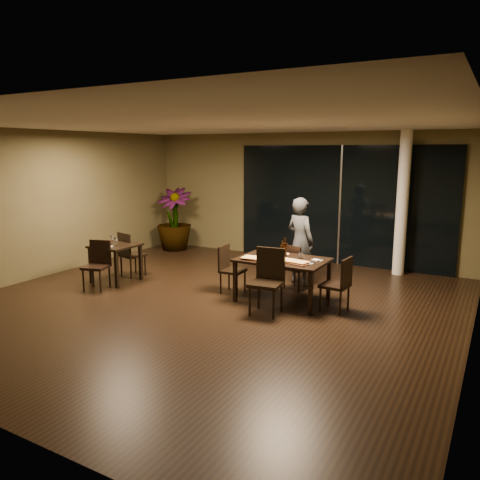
{
  "coord_description": "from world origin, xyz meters",
  "views": [
    {
      "loc": [
        4.21,
        -6.37,
        2.57
      ],
      "look_at": [
        0.29,
        0.57,
        1.05
      ],
      "focal_mm": 35.0,
      "sensor_mm": 36.0,
      "label": 1
    }
  ],
  "objects_px": {
    "chair_main_left": "(229,266)",
    "chair_side_far": "(129,252)",
    "chair_main_right": "(340,282)",
    "chair_main_far": "(295,265)",
    "chair_main_near": "(268,277)",
    "main_table": "(283,263)",
    "chair_side_near": "(98,262)",
    "side_table": "(115,251)",
    "potted_plant": "(174,219)",
    "bottle_b": "(285,251)",
    "diner": "(300,241)",
    "bottle_a": "(282,249)",
    "bottle_c": "(285,248)"
  },
  "relations": [
    {
      "from": "bottle_b",
      "to": "chair_main_left",
      "type": "bearing_deg",
      "value": -178.54
    },
    {
      "from": "chair_main_near",
      "to": "chair_side_near",
      "type": "bearing_deg",
      "value": 179.67
    },
    {
      "from": "main_table",
      "to": "chair_main_right",
      "type": "height_order",
      "value": "chair_main_right"
    },
    {
      "from": "chair_main_right",
      "to": "bottle_c",
      "type": "relative_size",
      "value": 2.55
    },
    {
      "from": "chair_main_right",
      "to": "chair_side_near",
      "type": "bearing_deg",
      "value": -73.38
    },
    {
      "from": "side_table",
      "to": "chair_side_near",
      "type": "xyz_separation_m",
      "value": [
        0.05,
        -0.52,
        -0.11
      ]
    },
    {
      "from": "side_table",
      "to": "potted_plant",
      "type": "bearing_deg",
      "value": 105.89
    },
    {
      "from": "chair_side_far",
      "to": "chair_side_near",
      "type": "height_order",
      "value": "chair_side_far"
    },
    {
      "from": "chair_main_far",
      "to": "chair_side_far",
      "type": "distance_m",
      "value": 3.46
    },
    {
      "from": "chair_side_far",
      "to": "chair_main_far",
      "type": "bearing_deg",
      "value": -153.19
    },
    {
      "from": "diner",
      "to": "chair_main_left",
      "type": "bearing_deg",
      "value": 70.92
    },
    {
      "from": "chair_side_near",
      "to": "bottle_b",
      "type": "relative_size",
      "value": 3.33
    },
    {
      "from": "diner",
      "to": "potted_plant",
      "type": "height_order",
      "value": "diner"
    },
    {
      "from": "main_table",
      "to": "side_table",
      "type": "bearing_deg",
      "value": -171.63
    },
    {
      "from": "chair_main_right",
      "to": "chair_side_far",
      "type": "relative_size",
      "value": 0.98
    },
    {
      "from": "side_table",
      "to": "chair_main_left",
      "type": "bearing_deg",
      "value": 11.59
    },
    {
      "from": "chair_main_far",
      "to": "chair_main_near",
      "type": "height_order",
      "value": "chair_main_near"
    },
    {
      "from": "diner",
      "to": "chair_main_far",
      "type": "bearing_deg",
      "value": 119.58
    },
    {
      "from": "chair_main_right",
      "to": "chair_side_near",
      "type": "height_order",
      "value": "chair_side_near"
    },
    {
      "from": "chair_main_near",
      "to": "chair_side_far",
      "type": "height_order",
      "value": "chair_main_near"
    },
    {
      "from": "bottle_a",
      "to": "side_table",
      "type": "bearing_deg",
      "value": -170.16
    },
    {
      "from": "main_table",
      "to": "diner",
      "type": "height_order",
      "value": "diner"
    },
    {
      "from": "main_table",
      "to": "chair_side_near",
      "type": "height_order",
      "value": "chair_side_near"
    },
    {
      "from": "chair_main_far",
      "to": "potted_plant",
      "type": "distance_m",
      "value": 4.61
    },
    {
      "from": "chair_side_near",
      "to": "chair_main_right",
      "type": "bearing_deg",
      "value": -4.49
    },
    {
      "from": "main_table",
      "to": "bottle_b",
      "type": "height_order",
      "value": "bottle_b"
    },
    {
      "from": "bottle_a",
      "to": "bottle_b",
      "type": "xyz_separation_m",
      "value": [
        0.09,
        -0.07,
        -0.01
      ]
    },
    {
      "from": "diner",
      "to": "bottle_c",
      "type": "bearing_deg",
      "value": 117.85
    },
    {
      "from": "chair_main_near",
      "to": "chair_main_left",
      "type": "relative_size",
      "value": 1.2
    },
    {
      "from": "side_table",
      "to": "bottle_c",
      "type": "bearing_deg",
      "value": 9.54
    },
    {
      "from": "diner",
      "to": "bottle_b",
      "type": "height_order",
      "value": "diner"
    },
    {
      "from": "chair_side_far",
      "to": "bottle_c",
      "type": "height_order",
      "value": "bottle_c"
    },
    {
      "from": "chair_main_left",
      "to": "chair_side_far",
      "type": "bearing_deg",
      "value": 87.97
    },
    {
      "from": "bottle_c",
      "to": "bottle_a",
      "type": "bearing_deg",
      "value": 170.38
    },
    {
      "from": "chair_main_near",
      "to": "chair_main_far",
      "type": "bearing_deg",
      "value": 87.72
    },
    {
      "from": "main_table",
      "to": "chair_side_far",
      "type": "xyz_separation_m",
      "value": [
        -3.43,
        -0.08,
        -0.16
      ]
    },
    {
      "from": "chair_main_far",
      "to": "potted_plant",
      "type": "relative_size",
      "value": 0.53
    },
    {
      "from": "chair_main_near",
      "to": "bottle_b",
      "type": "distance_m",
      "value": 0.72
    },
    {
      "from": "chair_main_right",
      "to": "chair_side_far",
      "type": "distance_m",
      "value": 4.47
    },
    {
      "from": "side_table",
      "to": "chair_main_right",
      "type": "relative_size",
      "value": 0.88
    },
    {
      "from": "main_table",
      "to": "chair_side_near",
      "type": "xyz_separation_m",
      "value": [
        -3.35,
        -1.02,
        -0.16
      ]
    },
    {
      "from": "side_table",
      "to": "potted_plant",
      "type": "distance_m",
      "value": 3.17
    },
    {
      "from": "side_table",
      "to": "bottle_a",
      "type": "height_order",
      "value": "bottle_a"
    },
    {
      "from": "chair_side_near",
      "to": "bottle_a",
      "type": "height_order",
      "value": "bottle_a"
    },
    {
      "from": "chair_main_far",
      "to": "bottle_b",
      "type": "height_order",
      "value": "bottle_b"
    },
    {
      "from": "chair_main_left",
      "to": "chair_main_far",
      "type": "bearing_deg",
      "value": -58.2
    },
    {
      "from": "chair_main_near",
      "to": "side_table",
      "type": "bearing_deg",
      "value": 170.92
    },
    {
      "from": "chair_main_right",
      "to": "bottle_a",
      "type": "xyz_separation_m",
      "value": [
        -1.09,
        0.15,
        0.4
      ]
    },
    {
      "from": "chair_side_far",
      "to": "chair_side_near",
      "type": "relative_size",
      "value": 1.01
    },
    {
      "from": "diner",
      "to": "bottle_b",
      "type": "distance_m",
      "value": 1.12
    }
  ]
}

